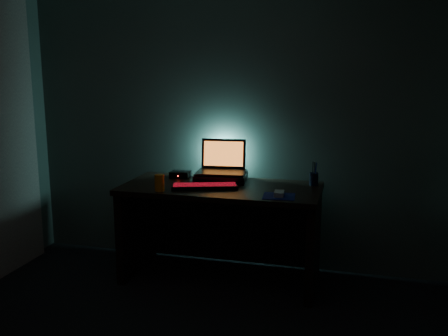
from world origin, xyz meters
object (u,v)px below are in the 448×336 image
object	(u,v)px
mouse	(279,194)
router	(180,174)
keyboard	(205,186)
pen_cup	(314,179)
juice_glass	(160,183)
laptop	(222,165)

from	to	relation	value
mouse	router	size ratio (longest dim) A/B	0.68
mouse	router	world-z (taller)	router
router	keyboard	bearing A→B (deg)	-46.65
pen_cup	router	world-z (taller)	pen_cup
keyboard	juice_glass	world-z (taller)	juice_glass
laptop	juice_glass	bearing A→B (deg)	-131.63
laptop	router	distance (m)	0.36
pen_cup	juice_glass	size ratio (longest dim) A/B	0.80
keyboard	mouse	world-z (taller)	mouse
mouse	pen_cup	world-z (taller)	pen_cup
laptop	pen_cup	distance (m)	0.73
mouse	router	xyz separation A→B (m)	(-0.87, 0.40, 0.01)
pen_cup	router	size ratio (longest dim) A/B	0.60
mouse	juice_glass	world-z (taller)	juice_glass
keyboard	mouse	distance (m)	0.58
router	laptop	bearing A→B (deg)	1.66
juice_glass	router	xyz separation A→B (m)	(-0.00, 0.46, -0.03)
keyboard	mouse	size ratio (longest dim) A/B	4.70
laptop	router	bearing A→B (deg)	177.16
juice_glass	pen_cup	bearing A→B (deg)	23.42
mouse	laptop	bearing A→B (deg)	136.27
laptop	router	xyz separation A→B (m)	(-0.35, -0.02, -0.09)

